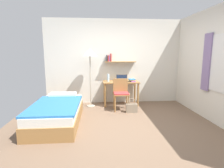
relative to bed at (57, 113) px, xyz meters
The scene contains 11 objects.
ground_plane 1.56m from the bed, 12.24° to the right, with size 5.28×5.28×0.00m, color brown.
wall_back 2.50m from the bed, 48.46° to the left, with size 4.40×0.27×2.60m.
wall_right 3.70m from the bed, ahead, with size 0.10×4.40×2.60m.
bed is the anchor object (origin of this frame).
desk 2.14m from the bed, 40.50° to the left, with size 1.07×0.56×0.72m.
desk_chair 1.79m from the bed, 29.30° to the left, with size 0.43×0.39×0.86m.
standing_lamp 1.92m from the bed, 60.71° to the left, with size 0.43×0.43×1.71m.
laptop 2.20m from the bed, 39.73° to the left, with size 0.34×0.21×0.20m.
water_bottle 1.93m from the bed, 48.13° to the left, with size 0.07×0.07×0.23m, color silver.
book_stack 2.40m from the bed, 34.06° to the left, with size 0.19×0.24×0.08m.
handbag 1.91m from the bed, 18.48° to the left, with size 0.30×0.11×0.39m.
Camera 1 is at (-0.59, -3.57, 1.55)m, focal length 28.50 mm.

